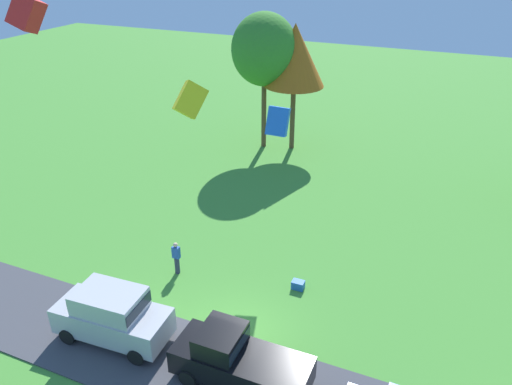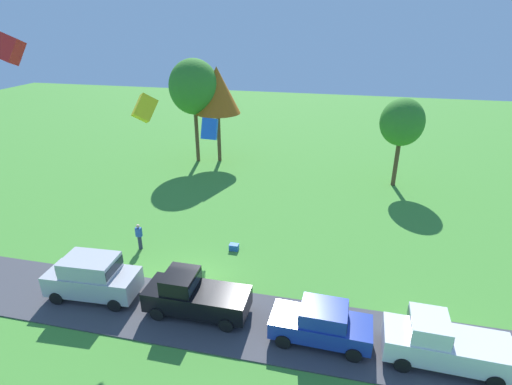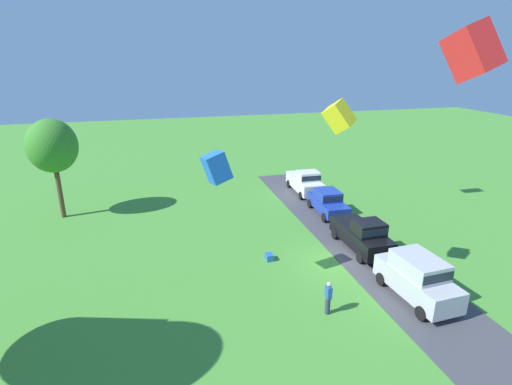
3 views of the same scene
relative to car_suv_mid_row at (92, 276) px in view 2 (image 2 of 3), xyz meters
The scene contains 14 objects.
ground_plane 5.09m from the car_suv_mid_row, 24.98° to the left, with size 120.00×120.00×0.00m, color #478E33.
pavement_strip 4.64m from the car_suv_mid_row, ahead, with size 36.00×4.40×0.06m, color #424247.
car_suv_mid_row is the anchor object (origin of this frame).
car_pickup_far_end 5.43m from the car_suv_mid_row, ahead, with size 5.00×2.05×2.14m.
car_sedan_by_flagpole 11.59m from the car_suv_mid_row, ahead, with size 4.46×2.07×1.84m.
car_pickup_near_entrance 16.48m from the car_suv_mid_row, ahead, with size 5.06×2.18×2.14m.
person_on_lawn 4.80m from the car_suv_mid_row, 89.73° to the left, with size 0.36×0.24×1.71m.
tree_left_of_center 22.25m from the car_suv_mid_row, 96.15° to the left, with size 4.67×4.67×9.85m.
tree_center_back 22.52m from the car_suv_mid_row, 90.52° to the left, with size 4.33×4.33×9.13m.
tree_far_right 25.39m from the car_suv_mid_row, 49.50° to the left, with size 3.52×3.52×7.44m.
cooler_box 8.33m from the car_suv_mid_row, 45.85° to the left, with size 0.56×0.40×0.40m, color blue.
kite_box_near_flag 8.89m from the car_suv_mid_row, 65.14° to the left, with size 0.84×0.84×1.18m, color yellow.
kite_box_trailing_tail 11.27m from the car_suv_mid_row, 70.42° to the left, with size 0.95×0.95×1.33m, color blue.
kite_box_low_drifter 12.35m from the car_suv_mid_row, 144.43° to the left, with size 0.91×0.91×1.27m, color red.
Camera 2 is at (7.34, -16.56, 13.31)m, focal length 28.00 mm.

